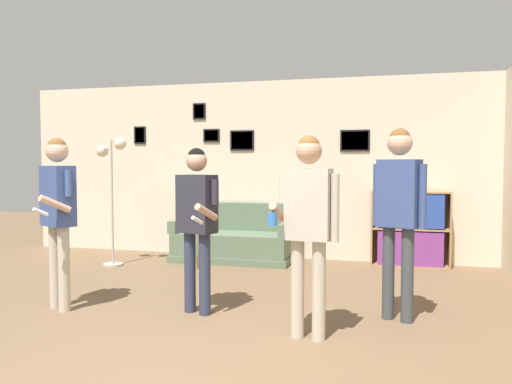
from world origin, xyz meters
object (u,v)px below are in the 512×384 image
at_px(couch, 234,241).
at_px(floor_lamp, 112,174).
at_px(person_player_foreground_left, 58,205).
at_px(bottle_on_floor, 199,261).
at_px(person_spectator_near_bookshelf, 399,202).
at_px(drinking_cup, 423,187).
at_px(bookshelf, 410,229).
at_px(person_watcher_holding_cup, 308,215).
at_px(person_player_foreground_center, 197,213).

height_order(couch, floor_lamp, floor_lamp).
bearing_deg(person_player_foreground_left, bottle_on_floor, 73.52).
relative_size(person_spectator_near_bookshelf, drinking_cup, 15.81).
bearing_deg(person_spectator_near_bookshelf, bottle_on_floor, 146.83).
bearing_deg(person_player_foreground_left, bookshelf, 41.68).
bearing_deg(person_player_foreground_left, person_watcher_holding_cup, -4.82).
bearing_deg(drinking_cup, couch, -175.72).
relative_size(bookshelf, person_player_foreground_left, 0.63).
bearing_deg(couch, floor_lamp, -152.10).
distance_m(person_spectator_near_bookshelf, drinking_cup, 2.61).
xyz_separation_m(person_watcher_holding_cup, bottle_on_floor, (-1.85, 2.36, -0.91)).
xyz_separation_m(person_spectator_near_bookshelf, bottle_on_floor, (-2.57, 1.68, -0.98)).
relative_size(couch, bookshelf, 1.65).
distance_m(person_player_foreground_center, person_spectator_near_bookshelf, 1.87).
xyz_separation_m(person_player_foreground_left, person_watcher_holding_cup, (2.49, -0.21, -0.02)).
distance_m(person_player_foreground_left, person_spectator_near_bookshelf, 3.24).
bearing_deg(person_watcher_holding_cup, person_player_foreground_center, 159.08).
xyz_separation_m(person_spectator_near_bookshelf, drinking_cup, (0.39, 2.58, 0.03)).
xyz_separation_m(couch, person_watcher_holding_cup, (1.57, -3.07, 0.74)).
relative_size(person_player_foreground_left, drinking_cup, 15.19).
distance_m(person_player_foreground_left, drinking_cup, 4.72).
height_order(person_spectator_near_bookshelf, bottle_on_floor, person_spectator_near_bookshelf).
relative_size(couch, bottle_on_floor, 6.22).
xyz_separation_m(couch, person_player_foreground_center, (0.44, -2.63, 0.68)).
relative_size(bookshelf, person_watcher_holding_cup, 0.64).
bearing_deg(person_spectator_near_bookshelf, bookshelf, 84.99).
bearing_deg(person_player_foreground_center, bookshelf, 53.75).
height_order(person_watcher_holding_cup, bottle_on_floor, person_watcher_holding_cup).
height_order(couch, bottle_on_floor, couch).
relative_size(person_player_foreground_left, person_watcher_holding_cup, 1.01).
height_order(floor_lamp, person_player_foreground_center, floor_lamp).
height_order(person_player_foreground_left, person_player_foreground_center, person_player_foreground_left).
relative_size(person_player_foreground_left, bottle_on_floor, 5.95).
xyz_separation_m(bookshelf, bottle_on_floor, (-2.80, -0.90, -0.41)).
bearing_deg(person_watcher_holding_cup, couch, 117.17).
height_order(person_player_foreground_left, person_spectator_near_bookshelf, person_spectator_near_bookshelf).
height_order(person_player_foreground_center, person_spectator_near_bookshelf, person_spectator_near_bookshelf).
bearing_deg(drinking_cup, person_player_foreground_center, -128.31).
distance_m(bottle_on_floor, drinking_cup, 3.25).
bearing_deg(person_spectator_near_bookshelf, floor_lamp, 157.66).
bearing_deg(bookshelf, person_spectator_near_bookshelf, -95.01).
distance_m(floor_lamp, person_player_foreground_left, 2.15).
relative_size(person_watcher_holding_cup, bottle_on_floor, 5.87).
distance_m(person_player_foreground_center, drinking_cup, 3.62).
height_order(person_spectator_near_bookshelf, drinking_cup, person_spectator_near_bookshelf).
bearing_deg(bookshelf, person_player_foreground_center, -126.25).
height_order(person_player_foreground_center, bottle_on_floor, person_player_foreground_center).
distance_m(bookshelf, bottle_on_floor, 2.97).
bearing_deg(person_player_foreground_center, floor_lamp, 137.28).
bearing_deg(couch, person_watcher_holding_cup, -62.83).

